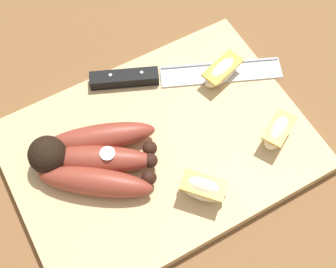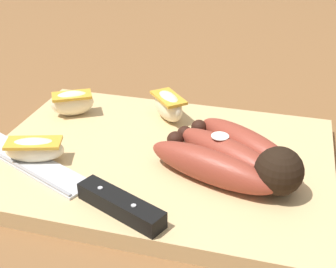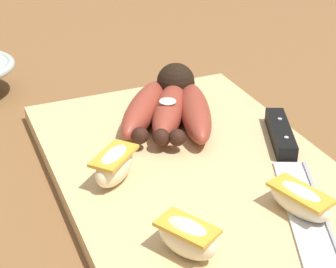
% 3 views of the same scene
% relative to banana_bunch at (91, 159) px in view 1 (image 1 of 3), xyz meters
% --- Properties ---
extents(ground_plane, '(6.00, 6.00, 0.00)m').
position_rel_banana_bunch_xyz_m(ground_plane, '(-0.10, -0.00, -0.04)').
color(ground_plane, brown).
extents(cutting_board, '(0.40, 0.29, 0.02)m').
position_rel_banana_bunch_xyz_m(cutting_board, '(-0.09, 0.02, -0.03)').
color(cutting_board, tan).
rests_on(cutting_board, ground_plane).
extents(banana_bunch, '(0.18, 0.16, 0.05)m').
position_rel_banana_bunch_xyz_m(banana_bunch, '(0.00, 0.00, 0.00)').
color(banana_bunch, black).
rests_on(banana_bunch, cutting_board).
extents(chefs_knife, '(0.27, 0.14, 0.02)m').
position_rel_banana_bunch_xyz_m(chefs_knife, '(-0.15, -0.08, -0.01)').
color(chefs_knife, silver).
rests_on(chefs_knife, cutting_board).
extents(apple_wedge_near, '(0.06, 0.06, 0.04)m').
position_rel_banana_bunch_xyz_m(apple_wedge_near, '(-0.11, 0.11, 0.00)').
color(apple_wedge_near, beige).
rests_on(apple_wedge_near, cutting_board).
extents(apple_wedge_middle, '(0.06, 0.05, 0.04)m').
position_rel_banana_bunch_xyz_m(apple_wedge_middle, '(-0.24, 0.09, -0.00)').
color(apple_wedge_middle, beige).
rests_on(apple_wedge_middle, cutting_board).
extents(apple_wedge_far, '(0.07, 0.05, 0.03)m').
position_rel_banana_bunch_xyz_m(apple_wedge_far, '(-0.23, -0.04, -0.00)').
color(apple_wedge_far, beige).
rests_on(apple_wedge_far, cutting_board).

